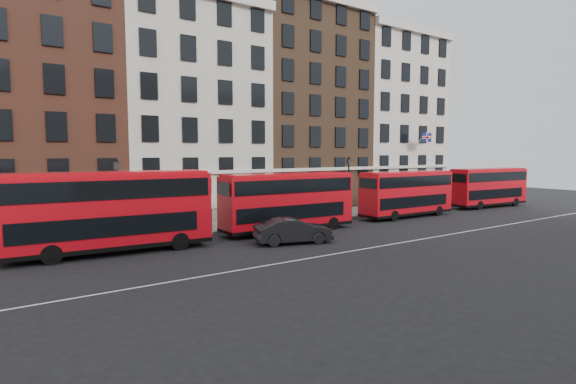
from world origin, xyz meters
TOP-DOWN VIEW (x-y plane):
  - ground at (0.00, 0.00)m, footprint 120.00×120.00m
  - pavement at (0.00, 10.50)m, footprint 80.00×5.00m
  - kerb at (0.00, 8.00)m, footprint 80.00×0.30m
  - road_centre_line at (0.00, -2.00)m, footprint 70.00×0.12m
  - building_terrace at (-0.31, 17.88)m, footprint 64.00×11.95m
  - bus_b at (-9.62, 5.53)m, footprint 11.42×3.48m
  - bus_c at (2.80, 5.53)m, footprint 10.37×2.88m
  - bus_d at (15.86, 5.53)m, footprint 9.86×2.47m
  - bus_e at (28.86, 5.53)m, footprint 10.02×3.17m
  - car_front at (0.69, 1.87)m, footprint 5.31×3.09m
  - lamp_post_left at (-8.39, 8.89)m, footprint 0.44×0.44m
  - lamp_post_right at (12.11, 9.12)m, footprint 0.44×0.44m
  - traffic_light at (24.79, 8.68)m, footprint 0.25×0.45m
  - iron_railings at (0.00, 12.70)m, footprint 6.60×0.06m

SIDE VIEW (x-z plane):
  - ground at x=0.00m, z-range 0.00..0.00m
  - road_centre_line at x=0.00m, z-range 0.00..0.01m
  - pavement at x=0.00m, z-range 0.00..0.15m
  - kerb at x=0.00m, z-range 0.00..0.16m
  - iron_railings at x=0.00m, z-range 0.15..1.15m
  - car_front at x=0.69m, z-range 0.00..1.65m
  - bus_d at x=15.86m, z-range 0.15..4.28m
  - bus_e at x=28.86m, z-range 0.15..4.30m
  - bus_c at x=2.80m, z-range 0.16..4.48m
  - traffic_light at x=24.79m, z-range 0.81..4.08m
  - bus_b at x=-9.62m, z-range 0.17..4.90m
  - lamp_post_left at x=-8.39m, z-range 0.42..5.74m
  - lamp_post_right at x=12.11m, z-range 0.42..5.74m
  - building_terrace at x=-0.31m, z-range -0.76..21.24m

